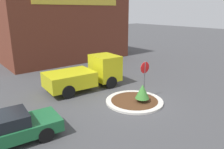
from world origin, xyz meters
TOP-DOWN VIEW (x-y plane):
  - ground_plane at (0.00, 0.00)m, footprint 120.00×120.00m
  - traffic_island at (0.00, 0.00)m, footprint 3.58×3.58m
  - stop_sign at (0.88, 0.04)m, footprint 0.74×0.07m
  - island_shrub at (0.22, -0.44)m, footprint 0.86×0.86m
  - utility_truck at (-0.87, 4.05)m, footprint 5.61×2.68m
  - storefront_building at (2.71, 13.91)m, footprint 13.60×6.07m
  - parked_sedan_green at (-7.35, 0.25)m, footprint 4.49×2.12m

SIDE VIEW (x-z plane):
  - ground_plane at x=0.00m, z-range 0.00..0.00m
  - traffic_island at x=0.00m, z-range 0.00..0.12m
  - parked_sedan_green at x=-7.35m, z-range 0.02..1.38m
  - island_shrub at x=0.22m, z-range 0.24..1.35m
  - utility_truck at x=-0.87m, z-range -0.05..2.22m
  - stop_sign at x=0.88m, z-range 0.49..2.96m
  - storefront_building at x=2.71m, z-range 0.00..7.30m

